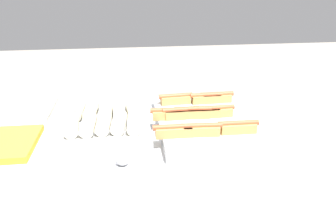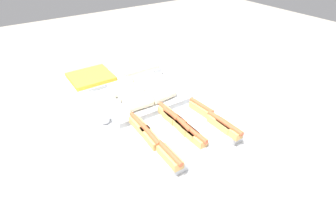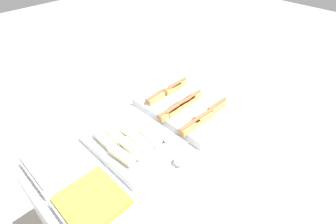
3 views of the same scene
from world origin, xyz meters
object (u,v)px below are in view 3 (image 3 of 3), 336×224
Objects in this scene: tray_side_front at (93,204)px; serving_spoon_near at (176,163)px; tray_side_back at (57,163)px; tray_wraps at (133,140)px; tray_hotdogs at (183,108)px.

serving_spoon_near is (0.41, -0.09, -0.01)m from tray_side_front.
tray_wraps is at bearing -22.11° from tray_side_back.
tray_side_front is 1.25× the size of serving_spoon_near.
tray_wraps is at bearing -179.94° from tray_hotdogs.
serving_spoon_near is (0.06, -0.26, -0.02)m from tray_wraps.
tray_side_front is 1.00× the size of tray_side_back.
tray_side_back is (0.00, 0.31, 0.00)m from tray_side_front.
tray_hotdogs is 2.04× the size of tray_side_front.
serving_spoon_near is (-0.33, -0.26, -0.02)m from tray_hotdogs.
serving_spoon_near is at bearing -77.20° from tray_wraps.
tray_side_front is 0.42m from serving_spoon_near.
tray_wraps is 1.67× the size of tray_side_back.
tray_side_front is (-0.74, -0.17, -0.00)m from tray_hotdogs.
tray_hotdogs is 0.76m from tray_side_front.
tray_hotdogs reaches higher than serving_spoon_near.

